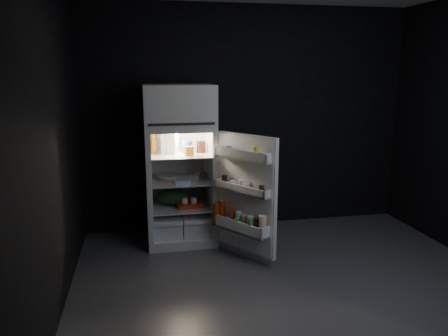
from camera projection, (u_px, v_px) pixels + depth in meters
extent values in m
cube|color=#4D4D52|center=(292.00, 284.00, 4.02)|extent=(4.00, 3.40, 0.00)
cube|color=black|center=(248.00, 119.00, 5.36)|extent=(4.00, 0.00, 2.70)
cube|color=black|center=(423.00, 190.00, 2.10)|extent=(4.00, 0.00, 2.70)
cube|color=black|center=(51.00, 147.00, 3.35)|extent=(0.00, 3.40, 2.70)
cube|color=silver|center=(181.00, 235.00, 5.08)|extent=(0.76, 0.70, 0.10)
cube|color=silver|center=(148.00, 183.00, 4.88)|extent=(0.05, 0.70, 1.20)
cube|color=silver|center=(211.00, 180.00, 5.01)|extent=(0.05, 0.70, 1.20)
cube|color=white|center=(177.00, 175.00, 5.26)|extent=(0.66, 0.05, 1.20)
cube|color=silver|center=(179.00, 126.00, 4.81)|extent=(0.76, 0.70, 0.06)
cube|color=silver|center=(178.00, 104.00, 4.76)|extent=(0.76, 0.70, 0.42)
cube|color=black|center=(182.00, 124.00, 4.46)|extent=(0.68, 0.01, 0.02)
cube|color=white|center=(151.00, 183.00, 4.86)|extent=(0.01, 0.65, 1.20)
cube|color=white|center=(209.00, 180.00, 4.98)|extent=(0.01, 0.65, 1.20)
cube|color=white|center=(179.00, 129.00, 4.79)|extent=(0.66, 0.65, 0.01)
cube|color=white|center=(181.00, 232.00, 5.05)|extent=(0.66, 0.65, 0.01)
cube|color=white|center=(180.00, 154.00, 4.85)|extent=(0.65, 0.63, 0.01)
cube|color=white|center=(180.00, 180.00, 4.92)|extent=(0.65, 0.63, 0.01)
cube|color=white|center=(181.00, 206.00, 4.98)|extent=(0.65, 0.63, 0.01)
cube|color=white|center=(167.00, 223.00, 5.01)|extent=(0.32, 0.59, 0.22)
cube|color=white|center=(195.00, 221.00, 5.07)|extent=(0.32, 0.59, 0.22)
cube|color=white|center=(168.00, 225.00, 4.68)|extent=(0.32, 0.02, 0.03)
cube|color=white|center=(199.00, 223.00, 4.74)|extent=(0.32, 0.02, 0.03)
cube|color=#FFE5B2|center=(179.00, 132.00, 4.75)|extent=(0.14, 0.14, 0.02)
cube|color=silver|center=(246.00, 194.00, 4.44)|extent=(0.47, 0.66, 1.22)
cube|color=white|center=(245.00, 194.00, 4.42)|extent=(0.41, 0.60, 1.18)
cube|color=white|center=(242.00, 159.00, 4.31)|extent=(0.45, 0.61, 0.02)
cube|color=white|center=(240.00, 156.00, 4.28)|extent=(0.40, 0.58, 0.10)
cube|color=white|center=(268.00, 160.00, 4.07)|extent=(0.09, 0.07, 0.10)
cube|color=white|center=(219.00, 151.00, 4.53)|extent=(0.09, 0.07, 0.10)
cube|color=white|center=(241.00, 192.00, 4.38)|extent=(0.46, 0.62, 0.02)
cube|color=white|center=(239.00, 189.00, 4.34)|extent=(0.40, 0.58, 0.09)
cube|color=white|center=(267.00, 195.00, 4.14)|extent=(0.09, 0.07, 0.09)
cube|color=white|center=(218.00, 183.00, 4.60)|extent=(0.09, 0.07, 0.09)
cube|color=white|center=(240.00, 230.00, 4.45)|extent=(0.50, 0.64, 0.02)
cube|color=white|center=(236.00, 227.00, 4.40)|extent=(0.40, 0.58, 0.13)
cube|color=white|center=(265.00, 234.00, 4.21)|extent=(0.13, 0.09, 0.13)
cube|color=white|center=(217.00, 218.00, 4.67)|extent=(0.13, 0.09, 0.13)
cube|color=white|center=(242.00, 150.00, 4.29)|extent=(0.44, 0.60, 0.02)
cylinder|color=yellow|center=(256.00, 154.00, 4.17)|extent=(0.08, 0.08, 0.13)
cylinder|color=#1D499E|center=(229.00, 151.00, 4.42)|extent=(0.08, 0.08, 0.10)
cylinder|color=black|center=(261.00, 191.00, 4.19)|extent=(0.08, 0.08, 0.10)
cylinder|color=#B5B4B8|center=(251.00, 188.00, 4.27)|extent=(0.07, 0.07, 0.11)
cylinder|color=silver|center=(242.00, 186.00, 4.36)|extent=(0.08, 0.08, 0.11)
cylinder|color=#94B0E5|center=(233.00, 185.00, 4.45)|extent=(0.08, 0.08, 0.08)
cylinder|color=black|center=(225.00, 181.00, 4.53)|extent=(0.08, 0.08, 0.12)
cylinder|color=beige|center=(263.00, 227.00, 4.22)|extent=(0.11, 0.11, 0.22)
cylinder|color=black|center=(256.00, 227.00, 4.28)|extent=(0.08, 0.08, 0.17)
cylinder|color=#94B0E5|center=(250.00, 225.00, 4.33)|extent=(0.09, 0.09, 0.18)
cylinder|color=#A87958|center=(244.00, 223.00, 4.39)|extent=(0.09, 0.09, 0.17)
cylinder|color=#94B0E5|center=(238.00, 220.00, 4.44)|extent=(0.09, 0.09, 0.19)
cylinder|color=#A42E0E|center=(233.00, 218.00, 4.50)|extent=(0.09, 0.09, 0.20)
cylinder|color=#A42E0E|center=(222.00, 212.00, 4.60)|extent=(0.10, 0.10, 0.25)
cylinder|color=#338C33|center=(251.00, 227.00, 4.28)|extent=(0.08, 0.08, 0.17)
cylinder|color=#338C33|center=(237.00, 224.00, 4.41)|extent=(0.08, 0.08, 0.13)
cylinder|color=#B5B4B8|center=(227.00, 222.00, 4.51)|extent=(0.08, 0.08, 0.11)
cylinder|color=#A42E0E|center=(216.00, 214.00, 4.60)|extent=(0.10, 0.10, 0.22)
cylinder|color=white|center=(222.00, 202.00, 4.58)|extent=(0.05, 0.05, 0.02)
cube|color=white|center=(170.00, 142.00, 4.85)|extent=(0.21, 0.21, 0.24)
cylinder|color=#1D499E|center=(187.00, 147.00, 4.88)|extent=(0.14, 0.14, 0.14)
cylinder|color=black|center=(201.00, 147.00, 4.90)|extent=(0.13, 0.13, 0.13)
cylinder|color=orange|center=(154.00, 144.00, 4.84)|extent=(0.09, 0.09, 0.22)
cube|color=orange|center=(189.00, 151.00, 4.72)|extent=(0.10, 0.09, 0.10)
cube|color=gray|center=(187.00, 178.00, 4.85)|extent=(0.30, 0.19, 0.07)
cylinder|color=#A87958|center=(171.00, 177.00, 4.94)|extent=(0.39, 0.39, 0.04)
cube|color=#94B0E5|center=(182.00, 183.00, 4.69)|extent=(0.17, 0.10, 0.04)
cube|color=beige|center=(200.00, 174.00, 5.06)|extent=(0.15, 0.14, 0.05)
ellipsoid|color=#193815|center=(174.00, 196.00, 4.99)|extent=(0.39, 0.33, 0.20)
cube|color=#A42E0E|center=(190.00, 205.00, 4.89)|extent=(0.30, 0.18, 0.05)
cylinder|color=#A42E0E|center=(189.00, 198.00, 5.11)|extent=(0.08, 0.08, 0.09)
cylinder|color=#B5B4B8|center=(199.00, 196.00, 5.17)|extent=(0.07, 0.07, 0.09)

